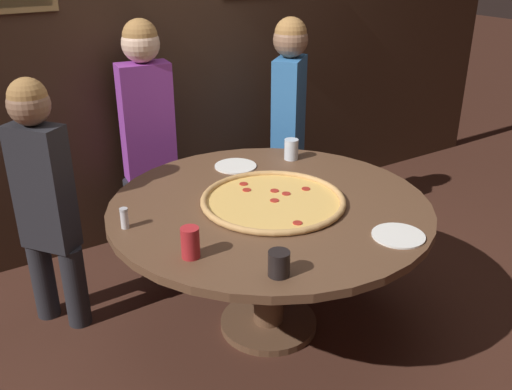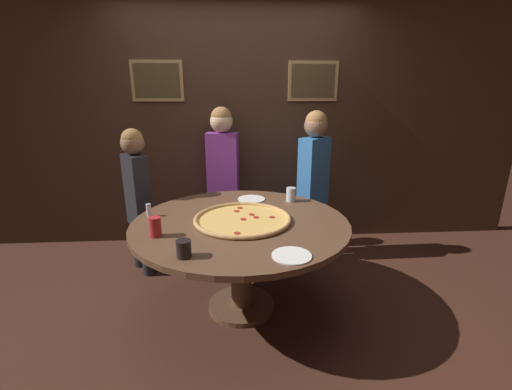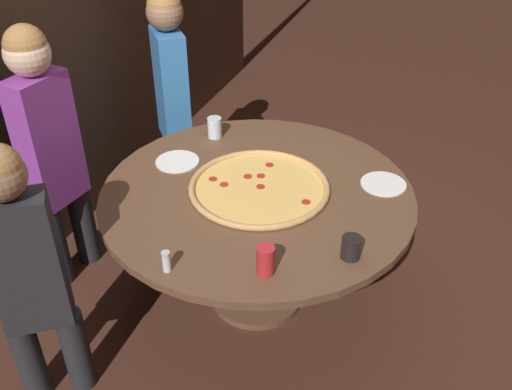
% 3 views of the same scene
% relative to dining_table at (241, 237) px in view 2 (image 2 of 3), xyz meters
% --- Properties ---
extents(ground_plane, '(24.00, 24.00, 0.00)m').
position_rel_dining_table_xyz_m(ground_plane, '(0.00, 0.00, -0.61)').
color(ground_plane, '#422319').
extents(back_wall, '(6.40, 0.08, 2.60)m').
position_rel_dining_table_xyz_m(back_wall, '(0.00, 1.39, 0.69)').
color(back_wall, '#3D281C').
rests_on(back_wall, ground_plane).
extents(dining_table, '(1.59, 1.59, 0.74)m').
position_rel_dining_table_xyz_m(dining_table, '(0.00, 0.00, 0.00)').
color(dining_table, brown).
rests_on(dining_table, ground_plane).
extents(giant_pizza, '(0.72, 0.72, 0.03)m').
position_rel_dining_table_xyz_m(giant_pizza, '(0.01, -0.01, 0.14)').
color(giant_pizza, '#EAB75B').
rests_on(giant_pizza, dining_table).
extents(drink_cup_beside_pizza, '(0.08, 0.08, 0.13)m').
position_rel_dining_table_xyz_m(drink_cup_beside_pizza, '(-0.56, -0.25, 0.20)').
color(drink_cup_beside_pizza, '#B22328').
rests_on(drink_cup_beside_pizza, dining_table).
extents(drink_cup_far_left, '(0.09, 0.09, 0.10)m').
position_rel_dining_table_xyz_m(drink_cup_far_left, '(-0.34, -0.56, 0.18)').
color(drink_cup_far_left, black).
rests_on(drink_cup_far_left, dining_table).
extents(drink_cup_front_edge, '(0.08, 0.08, 0.12)m').
position_rel_dining_table_xyz_m(drink_cup_front_edge, '(0.44, 0.43, 0.19)').
color(drink_cup_front_edge, silver).
rests_on(drink_cup_front_edge, dining_table).
extents(white_plate_right_side, '(0.24, 0.24, 0.01)m').
position_rel_dining_table_xyz_m(white_plate_right_side, '(0.11, 0.51, 0.13)').
color(white_plate_right_side, white).
rests_on(white_plate_right_side, dining_table).
extents(white_plate_beside_cup, '(0.23, 0.23, 0.01)m').
position_rel_dining_table_xyz_m(white_plate_beside_cup, '(0.28, -0.59, 0.13)').
color(white_plate_beside_cup, white).
rests_on(white_plate_beside_cup, dining_table).
extents(condiment_shaker, '(0.04, 0.04, 0.10)m').
position_rel_dining_table_xyz_m(condiment_shaker, '(-0.69, 0.14, 0.18)').
color(condiment_shaker, silver).
rests_on(condiment_shaker, dining_table).
extents(diner_far_right, '(0.30, 0.34, 1.35)m').
position_rel_dining_table_xyz_m(diner_far_right, '(-0.91, 0.67, 0.15)').
color(diner_far_right, '#232328').
rests_on(diner_far_right, ground_plane).
extents(diner_centre_back, '(0.39, 0.23, 1.51)m').
position_rel_dining_table_xyz_m(diner_centre_back, '(-0.16, 1.12, 0.24)').
color(diner_centre_back, '#232328').
rests_on(diner_centre_back, ground_plane).
extents(diner_side_right, '(0.37, 0.34, 1.48)m').
position_rel_dining_table_xyz_m(diner_side_right, '(0.74, 0.86, 0.23)').
color(diner_side_right, '#232328').
rests_on(diner_side_right, ground_plane).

